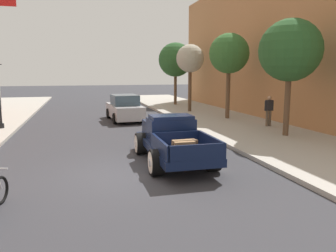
{
  "coord_description": "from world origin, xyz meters",
  "views": [
    {
      "loc": [
        -1.25,
        -9.7,
        3.05
      ],
      "look_at": [
        1.99,
        2.41,
        1.0
      ],
      "focal_mm": 35.25,
      "sensor_mm": 36.0,
      "label": 1
    }
  ],
  "objects_px": {
    "street_tree_farthest": "(175,60)",
    "street_tree_third": "(190,59)",
    "pedestrian_sidewalk_right": "(269,109)",
    "street_tree_second": "(229,54)",
    "car_background_silver": "(124,109)",
    "street_tree_nearest": "(290,51)",
    "hotrod_truck_navy": "(171,139)"
  },
  "relations": [
    {
      "from": "street_tree_third",
      "to": "street_tree_farthest",
      "type": "bearing_deg",
      "value": 85.5
    },
    {
      "from": "street_tree_third",
      "to": "street_tree_farthest",
      "type": "distance_m",
      "value": 5.31
    },
    {
      "from": "pedestrian_sidewalk_right",
      "to": "street_tree_second",
      "type": "xyz_separation_m",
      "value": [
        -0.78,
        3.51,
        3.08
      ]
    },
    {
      "from": "street_tree_third",
      "to": "car_background_silver",
      "type": "bearing_deg",
      "value": -153.56
    },
    {
      "from": "car_background_silver",
      "to": "street_tree_nearest",
      "type": "distance_m",
      "value": 10.57
    },
    {
      "from": "street_tree_farthest",
      "to": "street_tree_third",
      "type": "bearing_deg",
      "value": -94.5
    },
    {
      "from": "car_background_silver",
      "to": "street_tree_third",
      "type": "xyz_separation_m",
      "value": [
        5.26,
        2.61,
        3.23
      ]
    },
    {
      "from": "street_tree_farthest",
      "to": "street_tree_second",
      "type": "bearing_deg",
      "value": -85.93
    },
    {
      "from": "car_background_silver",
      "to": "street_tree_third",
      "type": "height_order",
      "value": "street_tree_third"
    },
    {
      "from": "car_background_silver",
      "to": "street_tree_nearest",
      "type": "height_order",
      "value": "street_tree_nearest"
    },
    {
      "from": "street_tree_second",
      "to": "street_tree_third",
      "type": "height_order",
      "value": "street_tree_second"
    },
    {
      "from": "hotrod_truck_navy",
      "to": "street_tree_second",
      "type": "relative_size",
      "value": 0.94
    },
    {
      "from": "pedestrian_sidewalk_right",
      "to": "street_tree_farthest",
      "type": "xyz_separation_m",
      "value": [
        -1.46,
        13.06,
        3.05
      ]
    },
    {
      "from": "hotrod_truck_navy",
      "to": "street_tree_third",
      "type": "distance_m",
      "value": 13.93
    },
    {
      "from": "hotrod_truck_navy",
      "to": "street_tree_farthest",
      "type": "height_order",
      "value": "street_tree_farthest"
    },
    {
      "from": "street_tree_nearest",
      "to": "street_tree_farthest",
      "type": "height_order",
      "value": "street_tree_farthest"
    },
    {
      "from": "car_background_silver",
      "to": "street_tree_farthest",
      "type": "xyz_separation_m",
      "value": [
        5.67,
        7.9,
        3.37
      ]
    },
    {
      "from": "hotrod_truck_navy",
      "to": "car_background_silver",
      "type": "distance_m",
      "value": 10.0
    },
    {
      "from": "hotrod_truck_navy",
      "to": "street_tree_nearest",
      "type": "bearing_deg",
      "value": 20.38
    },
    {
      "from": "car_background_silver",
      "to": "street_tree_second",
      "type": "xyz_separation_m",
      "value": [
        6.35,
        -1.64,
        3.4
      ]
    },
    {
      "from": "street_tree_second",
      "to": "street_tree_nearest",
      "type": "bearing_deg",
      "value": -89.0
    },
    {
      "from": "pedestrian_sidewalk_right",
      "to": "street_tree_nearest",
      "type": "height_order",
      "value": "street_tree_nearest"
    },
    {
      "from": "hotrod_truck_navy",
      "to": "street_tree_third",
      "type": "xyz_separation_m",
      "value": [
        4.94,
        12.61,
        3.24
      ]
    },
    {
      "from": "street_tree_nearest",
      "to": "pedestrian_sidewalk_right",
      "type": "bearing_deg",
      "value": 75.21
    },
    {
      "from": "hotrod_truck_navy",
      "to": "street_tree_second",
      "type": "height_order",
      "value": "street_tree_second"
    },
    {
      "from": "pedestrian_sidewalk_right",
      "to": "street_tree_third",
      "type": "height_order",
      "value": "street_tree_third"
    },
    {
      "from": "hotrod_truck_navy",
      "to": "pedestrian_sidewalk_right",
      "type": "xyz_separation_m",
      "value": [
        6.82,
        4.84,
        0.33
      ]
    },
    {
      "from": "street_tree_third",
      "to": "street_tree_farthest",
      "type": "height_order",
      "value": "street_tree_farthest"
    },
    {
      "from": "street_tree_second",
      "to": "street_tree_third",
      "type": "bearing_deg",
      "value": 104.44
    },
    {
      "from": "pedestrian_sidewalk_right",
      "to": "street_tree_second",
      "type": "distance_m",
      "value": 4.74
    },
    {
      "from": "pedestrian_sidewalk_right",
      "to": "street_tree_second",
      "type": "relative_size",
      "value": 0.31
    },
    {
      "from": "street_tree_nearest",
      "to": "street_tree_farthest",
      "type": "relative_size",
      "value": 0.95
    }
  ]
}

